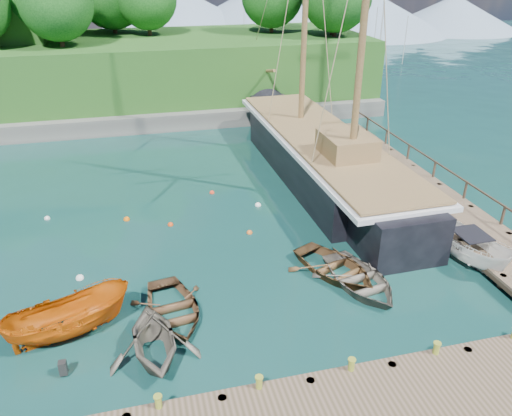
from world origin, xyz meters
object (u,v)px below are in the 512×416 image
(rowboat_1, at_px, (155,357))
(rowboat_2, at_px, (334,274))
(motorboat_orange, at_px, (73,335))
(rowboat_3, at_px, (359,286))
(rowboat_0, at_px, (174,315))
(cabin_boat_white, at_px, (466,261))
(schooner, at_px, (322,160))

(rowboat_1, height_order, rowboat_2, rowboat_1)
(motorboat_orange, bearing_deg, rowboat_1, -140.06)
(rowboat_3, bearing_deg, rowboat_1, -176.37)
(rowboat_0, distance_m, rowboat_1, 2.23)
(rowboat_1, relative_size, rowboat_2, 0.88)
(rowboat_0, relative_size, cabin_boat_white, 0.91)
(rowboat_1, distance_m, rowboat_2, 8.48)
(motorboat_orange, xyz_separation_m, cabin_boat_white, (16.81, 0.80, 0.00))
(rowboat_0, xyz_separation_m, rowboat_2, (7.03, 1.11, 0.00))
(rowboat_2, distance_m, motorboat_orange, 10.78)
(rowboat_3, distance_m, motorboat_orange, 11.36)
(rowboat_1, distance_m, schooner, 17.31)
(rowboat_3, height_order, cabin_boat_white, cabin_boat_white)
(rowboat_2, relative_size, rowboat_3, 0.99)
(motorboat_orange, height_order, schooner, schooner)
(rowboat_2, height_order, cabin_boat_white, cabin_boat_white)
(rowboat_2, bearing_deg, cabin_boat_white, -29.43)
(rowboat_0, height_order, rowboat_3, rowboat_3)
(rowboat_2, relative_size, cabin_boat_white, 0.94)
(motorboat_orange, distance_m, cabin_boat_white, 16.83)
(rowboat_3, xyz_separation_m, schooner, (2.53, 11.20, 1.13))
(rowboat_1, bearing_deg, cabin_boat_white, 6.40)
(motorboat_orange, relative_size, schooner, 0.16)
(cabin_boat_white, bearing_deg, schooner, 95.95)
(rowboat_3, bearing_deg, cabin_boat_white, -4.05)
(rowboat_2, distance_m, rowboat_3, 1.29)
(motorboat_orange, bearing_deg, schooner, -67.53)
(rowboat_2, height_order, schooner, schooner)
(rowboat_0, height_order, cabin_boat_white, cabin_boat_white)
(rowboat_3, distance_m, schooner, 11.54)
(rowboat_3, bearing_deg, motorboat_orange, 171.10)
(motorboat_orange, bearing_deg, cabin_boat_white, -104.25)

